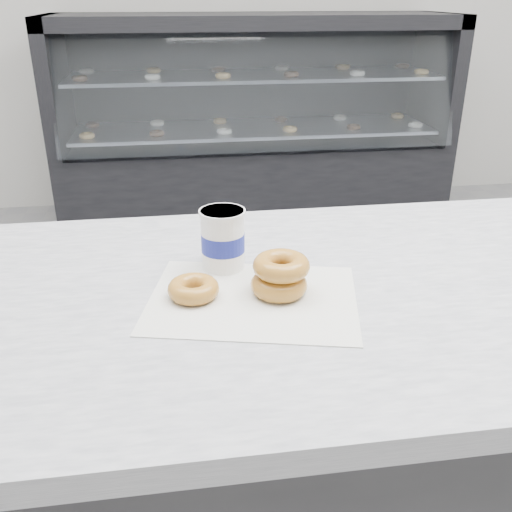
{
  "coord_description": "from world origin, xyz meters",
  "views": [
    {
      "loc": [
        -0.51,
        -1.45,
        1.36
      ],
      "look_at": [
        -0.38,
        -0.59,
        0.96
      ],
      "focal_mm": 40.0,
      "sensor_mm": 36.0,
      "label": 1
    }
  ],
  "objects": [
    {
      "name": "ground",
      "position": [
        0.0,
        0.0,
        0.0
      ],
      "size": [
        5.0,
        5.0,
        0.0
      ],
      "primitive_type": "plane",
      "color": "gray",
      "rests_on": "ground"
    },
    {
      "name": "coffee_cup",
      "position": [
        -0.43,
        -0.51,
        0.96
      ],
      "size": [
        0.1,
        0.1,
        0.11
      ],
      "rotation": [
        0.0,
        0.0,
        0.41
      ],
      "color": "white",
      "rests_on": "counter"
    },
    {
      "name": "donut_stack",
      "position": [
        -0.35,
        -0.62,
        0.94
      ],
      "size": [
        0.13,
        0.13,
        0.07
      ],
      "color": "#BB7E33",
      "rests_on": "wax_paper"
    },
    {
      "name": "wax_paper",
      "position": [
        -0.4,
        -0.63,
        0.9
      ],
      "size": [
        0.39,
        0.33,
        0.0
      ],
      "primitive_type": "cube",
      "rotation": [
        0.0,
        0.0,
        -0.23
      ],
      "color": "silver",
      "rests_on": "counter"
    },
    {
      "name": "counter",
      "position": [
        0.0,
        -0.6,
        0.45
      ],
      "size": [
        3.06,
        0.76,
        0.9
      ],
      "color": "#333335",
      "rests_on": "ground"
    },
    {
      "name": "donut_single",
      "position": [
        -0.49,
        -0.61,
        0.92
      ],
      "size": [
        0.1,
        0.1,
        0.03
      ],
      "primitive_type": "torus",
      "rotation": [
        0.0,
        0.0,
        -0.17
      ],
      "color": "#BB7E33",
      "rests_on": "wax_paper"
    },
    {
      "name": "display_case",
      "position": [
        0.0,
        2.12,
        0.49
      ],
      "size": [
        2.4,
        0.74,
        1.25
      ],
      "color": "black",
      "rests_on": "ground"
    }
  ]
}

